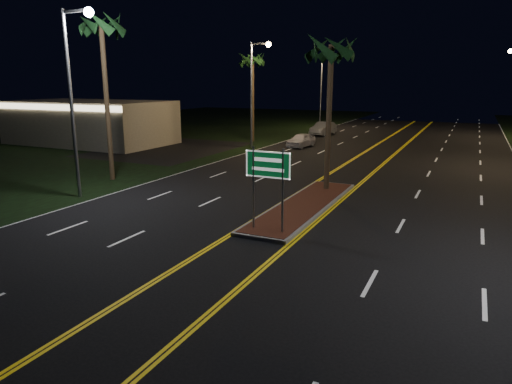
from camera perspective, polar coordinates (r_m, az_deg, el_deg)
The scene contains 13 objects.
ground at distance 15.30m, azimuth -2.85°, elevation -8.25°, with size 120.00×120.00×0.00m, color black.
grass_left at distance 52.82m, azimuth -19.08°, elevation 6.65°, with size 40.00×110.00×0.01m, color black.
median_island at distance 21.38m, azimuth 6.04°, elevation -1.69°, with size 2.25×10.25×0.17m.
highway_sign at distance 17.04m, azimuth 1.50°, elevation 2.47°, with size 1.80×0.08×3.20m.
commercial_building at distance 46.28m, azimuth -20.01°, elevation 8.19°, with size 15.00×8.12×4.00m.
streetlight_left_near at distance 23.96m, azimuth -21.65°, elevation 12.58°, with size 1.91×0.44×9.00m.
streetlight_left_mid at distance 40.42m, azimuth -0.08°, elevation 13.52°, with size 1.91×0.44×9.00m.
streetlight_left_far at distance 59.11m, azimuth 8.51°, elevation 13.39°, with size 1.91×0.44×9.00m.
palm_median at distance 24.02m, azimuth 9.40°, elevation 17.19°, with size 2.40×2.40×8.30m.
palm_left_near at distance 28.29m, azimuth -18.80°, elevation 18.97°, with size 2.40×2.40×9.80m.
palm_left_far at distance 45.02m, azimuth -0.42°, elevation 16.19°, with size 2.40×2.40×8.80m.
car_near at distance 41.34m, azimuth 5.66°, elevation 6.61°, with size 1.88×4.38×1.46m, color silver.
car_far at distance 51.45m, azimuth 8.42°, elevation 8.00°, with size 2.13×4.96×1.65m, color #A4A8AE.
Camera 1 is at (6.76, -12.50, 5.68)m, focal length 32.00 mm.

